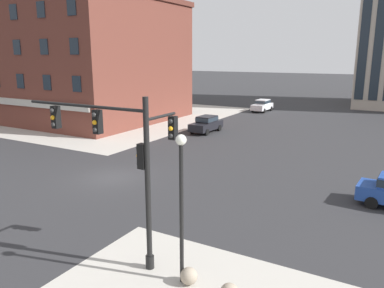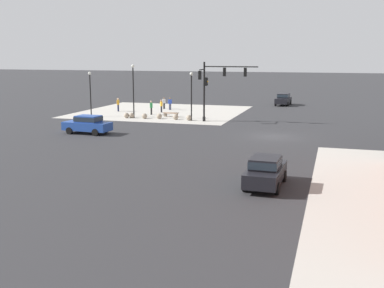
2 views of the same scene
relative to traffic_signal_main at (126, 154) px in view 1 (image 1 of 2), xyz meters
The scene contains 8 objects.
ground_plane 11.25m from the traffic_signal_main, 135.21° to the left, with size 320.00×320.00×0.00m, color #2D2D30.
sidewalk_far_corner 38.95m from the traffic_signal_main, 135.06° to the left, with size 32.00×32.00×0.02m, color #B7B2A8.
traffic_signal_main is the anchor object (origin of this frame).
bollard_sphere_curb_a 4.86m from the traffic_signal_main, ahead, with size 0.61×0.61×0.61m, color gray.
street_lamp_corner_near 2.76m from the traffic_signal_main, ahead, with size 0.36×0.36×5.28m.
car_main_southbound_far 42.16m from the traffic_signal_main, 102.50° to the left, with size 2.02×4.46×1.68m.
car_cross_eastbound 25.59m from the traffic_signal_main, 110.85° to the left, with size 1.98×4.44×1.68m.
storefront_block_near_corner 36.33m from the traffic_signal_main, 137.40° to the left, with size 20.89×18.74×14.35m.
Camera 1 is at (16.18, -17.81, 7.73)m, focal length 35.36 mm.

